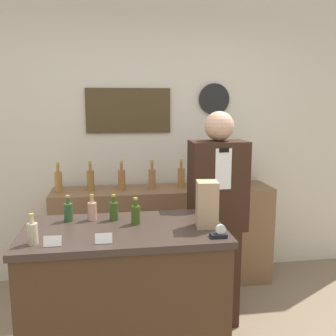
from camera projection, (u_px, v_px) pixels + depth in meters
back_wall at (145, 139)px, 3.63m from camera, size 5.20×0.09×2.70m
back_shelf at (164, 236)px, 3.54m from camera, size 2.03×0.43×0.92m
display_counter at (125, 303)px, 2.31m from camera, size 1.20×0.65×0.97m
shopkeeper at (217, 221)px, 2.83m from camera, size 0.42×0.26×1.65m
potted_plant at (232, 159)px, 3.55m from camera, size 0.34×0.34×0.44m
paper_bag at (207, 204)px, 2.23m from camera, size 0.14×0.14×0.28m
tape_dispenser at (219, 233)px, 2.07m from camera, size 0.09×0.06×0.07m
price_card_left at (52, 241)px, 1.94m from camera, size 0.09×0.02×0.06m
price_card_right at (104, 238)px, 1.98m from camera, size 0.09×0.02×0.06m
counter_bottle_0 at (32, 233)px, 1.96m from camera, size 0.06×0.06×0.17m
counter_bottle_1 at (68, 211)px, 2.35m from camera, size 0.06×0.06×0.17m
counter_bottle_2 at (92, 210)px, 2.37m from camera, size 0.06×0.06×0.17m
counter_bottle_3 at (114, 210)px, 2.37m from camera, size 0.06×0.06×0.17m
counter_bottle_4 at (136, 214)px, 2.29m from camera, size 0.06×0.06×0.17m
shelf_bottle_0 at (58, 181)px, 3.29m from camera, size 0.07×0.07×0.27m
shelf_bottle_1 at (91, 180)px, 3.36m from camera, size 0.07×0.07×0.27m
shelf_bottle_2 at (122, 179)px, 3.38m from camera, size 0.07×0.07×0.27m
shelf_bottle_3 at (152, 178)px, 3.42m from camera, size 0.07×0.07×0.27m
shelf_bottle_4 at (181, 177)px, 3.48m from camera, size 0.07×0.07×0.27m
shelf_bottle_5 at (211, 176)px, 3.50m from camera, size 0.07×0.07×0.27m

